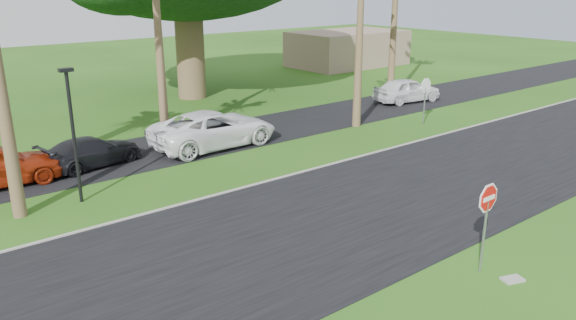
# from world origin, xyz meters

# --- Properties ---
(ground) EXTENTS (120.00, 120.00, 0.00)m
(ground) POSITION_xyz_m (0.00, 0.00, 0.00)
(ground) COLOR #244A12
(ground) RESTS_ON ground
(road) EXTENTS (120.00, 8.00, 0.02)m
(road) POSITION_xyz_m (0.00, 2.00, 0.01)
(road) COLOR black
(road) RESTS_ON ground
(parking_strip) EXTENTS (120.00, 5.00, 0.02)m
(parking_strip) POSITION_xyz_m (0.00, 12.50, 0.01)
(parking_strip) COLOR black
(parking_strip) RESTS_ON ground
(curb) EXTENTS (120.00, 0.12, 0.06)m
(curb) POSITION_xyz_m (0.00, 6.05, 0.03)
(curb) COLOR gray
(curb) RESTS_ON ground
(stop_sign_near) EXTENTS (1.05, 0.07, 2.62)m
(stop_sign_near) POSITION_xyz_m (0.50, -3.00, 1.77)
(stop_sign_near) COLOR gray
(stop_sign_near) RESTS_ON ground
(stop_sign_far) EXTENTS (1.05, 0.07, 2.62)m
(stop_sign_far) POSITION_xyz_m (12.00, 8.00, 1.77)
(stop_sign_far) COLOR gray
(stop_sign_far) RESTS_ON ground
(streetlight_right) EXTENTS (0.45, 0.25, 4.64)m
(streetlight_right) POSITION_xyz_m (-6.00, 8.50, 2.65)
(streetlight_right) COLOR black
(streetlight_right) RESTS_ON ground
(building_far) EXTENTS (10.00, 6.00, 3.00)m
(building_far) POSITION_xyz_m (24.00, 26.00, 1.50)
(building_far) COLOR gray
(building_far) RESTS_ON ground
(car_dark) EXTENTS (4.45, 2.46, 1.22)m
(car_dark) POSITION_xyz_m (-4.27, 12.08, 0.61)
(car_dark) COLOR black
(car_dark) RESTS_ON ground
(car_minivan) EXTENTS (6.00, 2.83, 1.66)m
(car_minivan) POSITION_xyz_m (1.16, 11.39, 0.83)
(car_minivan) COLOR white
(car_minivan) RESTS_ON ground
(car_pickup) EXTENTS (4.66, 2.50, 1.51)m
(car_pickup) POSITION_xyz_m (15.79, 12.31, 0.75)
(car_pickup) COLOR white
(car_pickup) RESTS_ON ground
(utility_slab) EXTENTS (0.64, 0.52, 0.06)m
(utility_slab) POSITION_xyz_m (0.77, -3.79, 0.03)
(utility_slab) COLOR gray
(utility_slab) RESTS_ON ground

